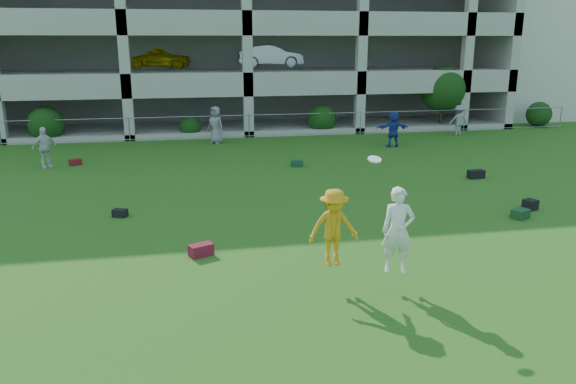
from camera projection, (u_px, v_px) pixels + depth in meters
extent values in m
plane|color=#235114|center=(365.00, 297.00, 11.11)|extent=(100.00, 100.00, 0.00)
cube|color=beige|center=(550.00, 38.00, 40.46)|extent=(16.00, 14.00, 10.00)
imported|color=silver|center=(44.00, 148.00, 22.00)|extent=(1.01, 0.87, 1.63)
imported|color=gray|center=(216.00, 125.00, 27.18)|extent=(1.04, 1.02, 1.81)
imported|color=#213898|center=(393.00, 129.00, 26.39)|extent=(1.56, 0.50, 1.68)
imported|color=gray|center=(459.00, 120.00, 29.53)|extent=(1.09, 0.70, 1.59)
cube|color=maroon|center=(201.00, 250.00, 13.19)|extent=(0.62, 0.50, 0.28)
cube|color=black|center=(120.00, 213.00, 16.09)|extent=(0.46, 0.38, 0.22)
cube|color=#143916|center=(520.00, 214.00, 15.95)|extent=(0.61, 0.55, 0.26)
cube|color=black|center=(530.00, 205.00, 16.77)|extent=(0.45, 0.45, 0.30)
cube|color=black|center=(476.00, 174.00, 20.55)|extent=(0.64, 0.38, 0.30)
cube|color=#611410|center=(75.00, 162.00, 22.69)|extent=(0.53, 0.50, 0.24)
cube|color=#12331C|center=(297.00, 164.00, 22.42)|extent=(0.55, 0.39, 0.25)
imported|color=orange|center=(334.00, 228.00, 11.20)|extent=(1.04, 0.61, 1.59)
imported|color=silver|center=(398.00, 230.00, 11.16)|extent=(0.73, 0.57, 1.76)
cylinder|color=white|center=(375.00, 159.00, 11.00)|extent=(0.27, 0.27, 0.11)
cube|color=#9E998C|center=(225.00, 24.00, 40.57)|extent=(30.00, 0.50, 12.00)
cube|color=#9E998C|center=(458.00, 22.00, 36.82)|extent=(0.50, 14.00, 12.00)
cube|color=#9E998C|center=(236.00, 117.00, 35.71)|extent=(30.00, 14.00, 0.30)
cube|color=#9E998C|center=(235.00, 69.00, 34.92)|extent=(30.00, 14.00, 0.30)
cube|color=#9E998C|center=(234.00, 18.00, 34.13)|extent=(30.00, 14.00, 0.30)
cube|color=#9E998C|center=(248.00, 87.00, 28.59)|extent=(30.00, 0.30, 0.90)
cube|color=#9E998C|center=(247.00, 26.00, 27.80)|extent=(30.00, 0.30, 0.90)
cube|color=#9E998C|center=(121.00, 16.00, 26.70)|extent=(0.50, 0.50, 12.00)
cube|color=#9E998C|center=(247.00, 17.00, 27.77)|extent=(0.50, 0.50, 12.00)
cube|color=#9E998C|center=(363.00, 18.00, 28.85)|extent=(0.50, 0.50, 12.00)
cube|color=#9E998C|center=(470.00, 18.00, 29.93)|extent=(0.50, 0.50, 12.00)
cube|color=#605E59|center=(231.00, 22.00, 36.07)|extent=(29.00, 9.00, 11.60)
imported|color=#DCBB0B|center=(157.00, 57.00, 31.99)|extent=(4.08, 2.18, 1.32)
imported|color=silver|center=(269.00, 56.00, 33.15)|extent=(4.13, 1.79, 1.32)
cylinder|color=gray|center=(0.00, 133.00, 26.81)|extent=(0.06, 0.06, 1.20)
cylinder|color=gray|center=(129.00, 129.00, 27.88)|extent=(0.06, 0.06, 1.20)
cylinder|color=gray|center=(249.00, 126.00, 28.96)|extent=(0.06, 0.06, 1.20)
cylinder|color=gray|center=(360.00, 123.00, 30.04)|extent=(0.06, 0.06, 1.20)
cylinder|color=gray|center=(464.00, 120.00, 31.11)|extent=(0.06, 0.06, 1.20)
cylinder|color=gray|center=(561.00, 117.00, 32.19)|extent=(0.06, 0.06, 1.20)
cylinder|color=gray|center=(249.00, 115.00, 28.82)|extent=(36.00, 0.04, 0.04)
cylinder|color=gray|center=(249.00, 136.00, 29.10)|extent=(36.00, 0.04, 0.04)
sphere|color=#163D11|center=(46.00, 124.00, 27.66)|extent=(1.76, 1.76, 1.76)
sphere|color=#163D11|center=(190.00, 127.00, 29.00)|extent=(1.10, 1.10, 1.10)
sphere|color=#163D11|center=(322.00, 119.00, 30.20)|extent=(1.54, 1.54, 1.54)
cylinder|color=#382314|center=(441.00, 112.00, 31.59)|extent=(0.16, 0.16, 1.96)
sphere|color=#163D11|center=(443.00, 89.00, 31.26)|extent=(2.52, 2.52, 2.52)
sphere|color=#163D11|center=(539.00, 114.00, 32.55)|extent=(1.43, 1.43, 1.43)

